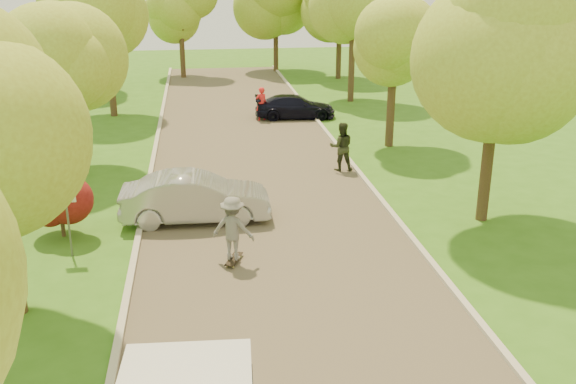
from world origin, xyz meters
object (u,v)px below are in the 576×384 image
longboard (234,259)px  street_sign (66,204)px  person_striped (261,104)px  silver_sedan (196,198)px  dark_sedan (295,107)px  skateboarder (233,228)px  person_olive (341,147)px

longboard → street_sign: bearing=8.4°
street_sign → person_striped: street_sign is taller
silver_sedan → longboard: (0.99, -3.26, -0.68)m
longboard → silver_sedan: bearing=-51.5°
silver_sedan → dark_sedan: silver_sedan is taller
dark_sedan → street_sign: bearing=154.8°
longboard → skateboarder: bearing=138.2°
dark_sedan → skateboarder: 17.66m
skateboarder → person_striped: bearing=-76.9°
longboard → person_olive: 9.17m
silver_sedan → person_olive: size_ratio=2.42×
silver_sedan → person_olive: 7.32m
dark_sedan → longboard: bearing=169.3°
longboard → person_striped: (2.51, 16.83, 0.78)m
street_sign → skateboarder: 4.64m
street_sign → longboard: bearing=-13.2°
skateboarder → silver_sedan: bearing=-51.5°
person_striped → person_olive: size_ratio=0.90×
person_striped → person_olive: 9.31m
dark_sedan → person_striped: 1.87m
skateboarder → person_striped: 17.01m
street_sign → person_striped: size_ratio=1.24×
silver_sedan → person_olive: (5.75, 4.53, 0.20)m
street_sign → dark_sedan: 18.35m
person_striped → longboard: bearing=60.0°
dark_sedan → skateboarder: (-4.33, -17.11, 0.41)m
silver_sedan → person_striped: person_striped is taller
longboard → skateboarder: skateboarder is taller
longboard → person_olive: person_olive is taller
person_olive → street_sign: bearing=40.7°
longboard → person_olive: size_ratio=0.49×
dark_sedan → silver_sedan: bearing=162.5°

